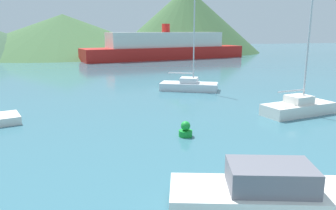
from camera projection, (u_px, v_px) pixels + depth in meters
motorboat_near at (315, 197)px, 10.16m from camera, size 8.80×4.31×2.09m
sailboat_inner at (298, 106)px, 21.79m from camera, size 5.29×2.82×9.68m
sailboat_middle at (189, 85)px, 30.55m from camera, size 5.63×4.14×9.20m
ferry_distant at (166, 47)px, 63.97m from camera, size 33.24×13.22×6.71m
buoy_marker at (186, 130)px, 17.28m from camera, size 0.72×0.72×0.83m
hill_central at (63, 34)px, 80.16m from camera, size 51.50×51.50×9.31m
hill_east at (186, 20)px, 84.36m from camera, size 37.60×37.60×16.23m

